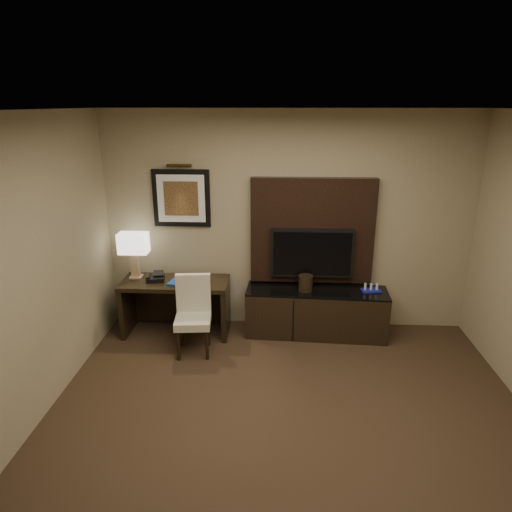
# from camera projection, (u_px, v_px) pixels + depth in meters

# --- Properties ---
(floor) EXTENTS (4.50, 5.00, 0.01)m
(floor) POSITION_uv_depth(u_px,v_px,m) (288.00, 463.00, 3.67)
(floor) COLOR #2F2015
(floor) RESTS_ON ground
(ceiling) EXTENTS (4.50, 5.00, 0.01)m
(ceiling) POSITION_uv_depth(u_px,v_px,m) (298.00, 112.00, 2.81)
(ceiling) COLOR silver
(ceiling) RESTS_ON wall_back
(wall_back) EXTENTS (4.50, 0.01, 2.70)m
(wall_back) POSITION_uv_depth(u_px,v_px,m) (288.00, 223.00, 5.61)
(wall_back) COLOR gray
(wall_back) RESTS_ON floor
(desk) EXTENTS (1.30, 0.56, 0.69)m
(desk) POSITION_uv_depth(u_px,v_px,m) (176.00, 307.00, 5.66)
(desk) COLOR black
(desk) RESTS_ON floor
(credenza) EXTENTS (1.73, 0.56, 0.59)m
(credenza) POSITION_uv_depth(u_px,v_px,m) (316.00, 312.00, 5.64)
(credenza) COLOR black
(credenza) RESTS_ON floor
(tv_wall_panel) EXTENTS (1.50, 0.12, 1.30)m
(tv_wall_panel) POSITION_uv_depth(u_px,v_px,m) (312.00, 231.00, 5.56)
(tv_wall_panel) COLOR black
(tv_wall_panel) RESTS_ON wall_back
(tv) EXTENTS (1.00, 0.08, 0.60)m
(tv) POSITION_uv_depth(u_px,v_px,m) (312.00, 253.00, 5.55)
(tv) COLOR black
(tv) RESTS_ON tv_wall_panel
(artwork) EXTENTS (0.70, 0.04, 0.70)m
(artwork) POSITION_uv_depth(u_px,v_px,m) (182.00, 198.00, 5.56)
(artwork) COLOR black
(artwork) RESTS_ON wall_back
(picture_light) EXTENTS (0.04, 0.04, 0.30)m
(picture_light) POSITION_uv_depth(u_px,v_px,m) (179.00, 166.00, 5.39)
(picture_light) COLOR #402F14
(picture_light) RESTS_ON wall_back
(desk_chair) EXTENTS (0.44, 0.49, 0.83)m
(desk_chair) POSITION_uv_depth(u_px,v_px,m) (193.00, 320.00, 5.17)
(desk_chair) COLOR beige
(desk_chair) RESTS_ON floor
(table_lamp) EXTENTS (0.38, 0.26, 0.56)m
(table_lamp) POSITION_uv_depth(u_px,v_px,m) (134.00, 256.00, 5.58)
(table_lamp) COLOR tan
(table_lamp) RESTS_ON desk
(desk_phone) EXTENTS (0.24, 0.22, 0.10)m
(desk_phone) POSITION_uv_depth(u_px,v_px,m) (156.00, 277.00, 5.55)
(desk_phone) COLOR black
(desk_phone) RESTS_ON desk
(blue_folder) EXTENTS (0.33, 0.40, 0.02)m
(blue_folder) POSITION_uv_depth(u_px,v_px,m) (183.00, 281.00, 5.53)
(blue_folder) COLOR navy
(blue_folder) RESTS_ON desk
(book) EXTENTS (0.18, 0.05, 0.24)m
(book) POSITION_uv_depth(u_px,v_px,m) (183.00, 272.00, 5.49)
(book) COLOR tan
(book) RESTS_ON desk
(ice_bucket) EXTENTS (0.22, 0.22, 0.19)m
(ice_bucket) POSITION_uv_depth(u_px,v_px,m) (306.00, 283.00, 5.51)
(ice_bucket) COLOR black
(ice_bucket) RESTS_ON credenza
(minibar_tray) EXTENTS (0.24, 0.17, 0.08)m
(minibar_tray) POSITION_uv_depth(u_px,v_px,m) (371.00, 288.00, 5.51)
(minibar_tray) COLOR #161B92
(minibar_tray) RESTS_ON credenza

